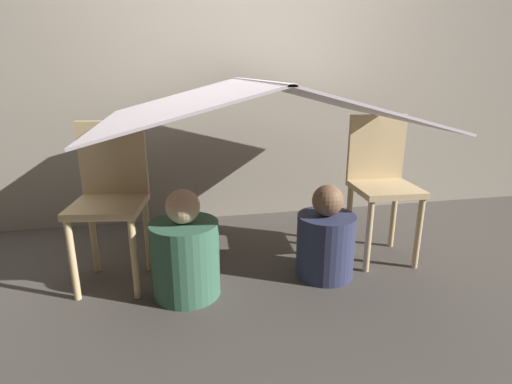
% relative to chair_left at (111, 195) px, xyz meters
% --- Properties ---
extents(ground_plane, '(8.80, 8.80, 0.00)m').
position_rel_chair_left_xyz_m(ground_plane, '(0.79, -0.15, -0.50)').
color(ground_plane, '#47423D').
extents(wall_back, '(7.00, 0.05, 2.50)m').
position_rel_chair_left_xyz_m(wall_back, '(0.79, 0.91, 0.75)').
color(wall_back, gray).
rests_on(wall_back, ground_plane).
extents(chair_left, '(0.42, 0.42, 0.88)m').
position_rel_chair_left_xyz_m(chair_left, '(0.00, 0.00, 0.00)').
color(chair_left, '#D1B27F').
rests_on(chair_left, ground_plane).
extents(chair_right, '(0.38, 0.38, 0.88)m').
position_rel_chair_left_xyz_m(chair_right, '(1.59, 0.00, 0.00)').
color(chair_right, '#D1B27F').
rests_on(chair_right, ground_plane).
extents(sheet_canopy, '(1.60, 1.34, 0.22)m').
position_rel_chair_left_xyz_m(sheet_canopy, '(0.79, -0.06, 0.49)').
color(sheet_canopy, silver).
extents(person_front, '(0.35, 0.35, 0.58)m').
position_rel_chair_left_xyz_m(person_front, '(0.38, -0.25, -0.27)').
color(person_front, '#38664C').
rests_on(person_front, ground_plane).
extents(person_second, '(0.33, 0.33, 0.54)m').
position_rel_chair_left_xyz_m(person_second, '(1.17, -0.20, -0.28)').
color(person_second, '#2D3351').
rests_on(person_second, ground_plane).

